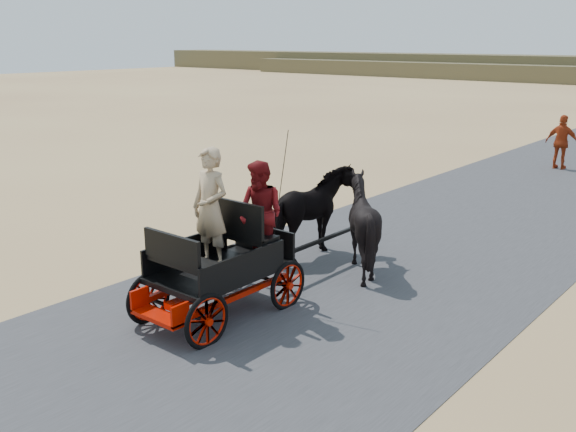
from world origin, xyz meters
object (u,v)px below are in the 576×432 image
Objects in this scene: horse_left at (313,214)px; pedestrian at (562,142)px; carriage at (220,292)px; horse_right at (362,224)px.

pedestrian reaches higher than horse_left.
horse_right is (0.55, 3.00, 0.49)m from carriage.
pedestrian is at bearing -88.73° from horse_right.
horse_right is (1.10, 0.00, 0.00)m from horse_left.
horse_left reaches higher than carriage.
horse_right is 11.83m from pedestrian.
horse_left is (-0.55, 3.00, 0.49)m from carriage.
horse_left is 1.16× the size of pedestrian.
carriage is at bearing 79.61° from horse_right.
horse_left is at bearing 86.50° from pedestrian.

